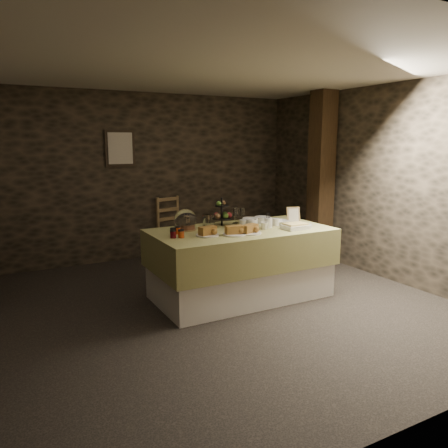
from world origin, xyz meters
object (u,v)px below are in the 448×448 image
buffet_table (241,258)px  chair (173,230)px  fruit_stand (222,215)px  timber_column (321,178)px

buffet_table → chair: size_ratio=2.78×
chair → fruit_stand: (-0.09, -1.87, 0.54)m
buffet_table → chair: (0.01, 2.18, -0.05)m
buffet_table → timber_column: 2.26m
timber_column → fruit_stand: size_ratio=7.52×
timber_column → buffet_table: bearing=-156.2°
buffet_table → fruit_stand: size_ratio=6.07×
timber_column → fruit_stand: timber_column is taller
buffet_table → fruit_stand: bearing=104.6°
chair → timber_column: timber_column is taller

